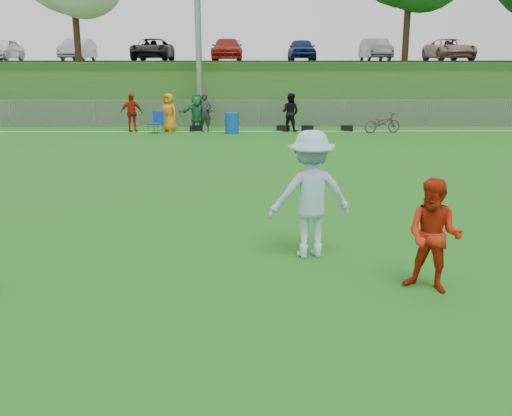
{
  "coord_description": "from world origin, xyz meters",
  "views": [
    {
      "loc": [
        -0.65,
        -7.74,
        3.1
      ],
      "look_at": [
        -0.53,
        0.5,
        0.96
      ],
      "focal_mm": 40.0,
      "sensor_mm": 36.0,
      "label": 1
    }
  ],
  "objects_px": {
    "player_blue": "(310,195)",
    "player_red_center": "(434,236)",
    "bicycle": "(382,123)",
    "recycling_bin": "(232,123)"
  },
  "relations": [
    {
      "from": "player_blue",
      "to": "player_red_center",
      "type": "bearing_deg",
      "value": 126.94
    },
    {
      "from": "player_blue",
      "to": "bicycle",
      "type": "distance_m",
      "value": 17.01
    },
    {
      "from": "player_red_center",
      "to": "recycling_bin",
      "type": "xyz_separation_m",
      "value": [
        -3.21,
        17.58,
        -0.34
      ]
    },
    {
      "from": "player_blue",
      "to": "recycling_bin",
      "type": "height_order",
      "value": "player_blue"
    },
    {
      "from": "bicycle",
      "to": "player_red_center",
      "type": "bearing_deg",
      "value": 156.83
    },
    {
      "from": "player_red_center",
      "to": "recycling_bin",
      "type": "height_order",
      "value": "player_red_center"
    },
    {
      "from": "player_red_center",
      "to": "player_blue",
      "type": "relative_size",
      "value": 0.77
    },
    {
      "from": "player_red_center",
      "to": "bicycle",
      "type": "height_order",
      "value": "player_red_center"
    },
    {
      "from": "player_red_center",
      "to": "recycling_bin",
      "type": "distance_m",
      "value": 17.87
    },
    {
      "from": "player_red_center",
      "to": "bicycle",
      "type": "xyz_separation_m",
      "value": [
        3.4,
        17.74,
        -0.35
      ]
    }
  ]
}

